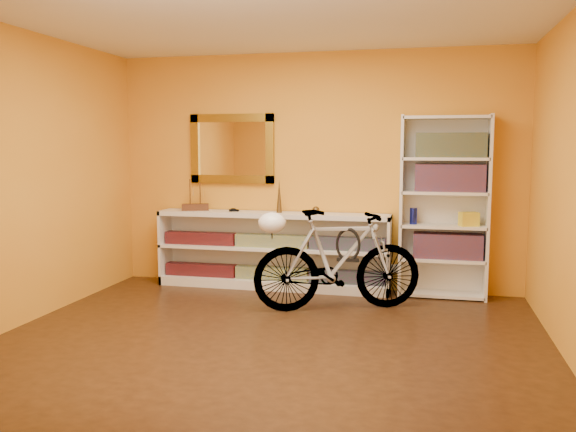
% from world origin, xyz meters
% --- Properties ---
extents(floor, '(4.50, 4.00, 0.01)m').
position_xyz_m(floor, '(0.00, 0.00, -0.01)').
color(floor, black).
rests_on(floor, ground).
extents(ceiling, '(4.50, 4.00, 0.01)m').
position_xyz_m(ceiling, '(0.00, 0.00, 2.60)').
color(ceiling, silver).
rests_on(ceiling, ground).
extents(back_wall, '(4.50, 0.01, 2.60)m').
position_xyz_m(back_wall, '(0.00, 2.00, 1.30)').
color(back_wall, orange).
rests_on(back_wall, ground).
extents(left_wall, '(0.01, 4.00, 2.60)m').
position_xyz_m(left_wall, '(-2.25, 0.00, 1.30)').
color(left_wall, orange).
rests_on(left_wall, ground).
extents(gilt_mirror, '(0.98, 0.06, 0.78)m').
position_xyz_m(gilt_mirror, '(-0.95, 1.97, 1.55)').
color(gilt_mirror, '#7D6116').
rests_on(gilt_mirror, back_wall).
extents(wall_socket, '(0.09, 0.02, 0.09)m').
position_xyz_m(wall_socket, '(0.90, 1.99, 0.25)').
color(wall_socket, silver).
rests_on(wall_socket, back_wall).
extents(console_unit, '(2.60, 0.35, 0.85)m').
position_xyz_m(console_unit, '(-0.44, 1.81, 0.42)').
color(console_unit, silver).
rests_on(console_unit, floor).
extents(cd_row_lower, '(2.50, 0.13, 0.14)m').
position_xyz_m(cd_row_lower, '(-0.44, 1.79, 0.17)').
color(cd_row_lower, black).
rests_on(cd_row_lower, console_unit).
extents(cd_row_upper, '(2.50, 0.13, 0.14)m').
position_xyz_m(cd_row_upper, '(-0.44, 1.79, 0.54)').
color(cd_row_upper, navy).
rests_on(cd_row_upper, console_unit).
extents(model_ship, '(0.32, 0.21, 0.36)m').
position_xyz_m(model_ship, '(-1.35, 1.81, 1.03)').
color(model_ship, '#3F2011').
rests_on(model_ship, console_unit).
extents(toy_car, '(0.00, 0.00, 0.00)m').
position_xyz_m(toy_car, '(-0.88, 1.81, 0.85)').
color(toy_car, black).
rests_on(toy_car, console_unit).
extents(bronze_ornament, '(0.06, 0.06, 0.37)m').
position_xyz_m(bronze_ornament, '(-0.36, 1.81, 1.03)').
color(bronze_ornament, '#513A1B').
rests_on(bronze_ornament, console_unit).
extents(decorative_orb, '(0.08, 0.08, 0.08)m').
position_xyz_m(decorative_orb, '(0.05, 1.81, 0.89)').
color(decorative_orb, '#513A1B').
rests_on(decorative_orb, console_unit).
extents(bookcase, '(0.90, 0.30, 1.90)m').
position_xyz_m(bookcase, '(1.40, 1.84, 0.95)').
color(bookcase, silver).
rests_on(bookcase, floor).
extents(book_row_a, '(0.70, 0.22, 0.26)m').
position_xyz_m(book_row_a, '(1.45, 1.84, 0.55)').
color(book_row_a, maroon).
rests_on(book_row_a, bookcase).
extents(book_row_b, '(0.70, 0.22, 0.28)m').
position_xyz_m(book_row_b, '(1.45, 1.84, 1.25)').
color(book_row_b, maroon).
rests_on(book_row_b, bookcase).
extents(book_row_c, '(0.70, 0.22, 0.25)m').
position_xyz_m(book_row_c, '(1.45, 1.84, 1.59)').
color(book_row_c, '#16424F').
rests_on(book_row_c, bookcase).
extents(travel_mug, '(0.08, 0.08, 0.17)m').
position_xyz_m(travel_mug, '(1.09, 1.82, 0.85)').
color(travel_mug, '#16209B').
rests_on(travel_mug, bookcase).
extents(red_tin, '(0.18, 0.18, 0.20)m').
position_xyz_m(red_tin, '(1.20, 1.87, 1.56)').
color(red_tin, maroon).
rests_on(red_tin, bookcase).
extents(yellow_bag, '(0.21, 0.17, 0.14)m').
position_xyz_m(yellow_bag, '(1.65, 1.80, 0.84)').
color(yellow_bag, yellow).
rests_on(yellow_bag, bookcase).
extents(bicycle, '(1.01, 1.71, 0.98)m').
position_xyz_m(bicycle, '(0.40, 1.09, 0.49)').
color(bicycle, silver).
rests_on(bicycle, floor).
extents(helmet, '(0.26, 0.25, 0.20)m').
position_xyz_m(helmet, '(-0.19, 0.85, 0.86)').
color(helmet, white).
rests_on(helmet, bicycle).
extents(u_lock, '(0.24, 0.03, 0.24)m').
position_xyz_m(u_lock, '(0.50, 1.12, 0.64)').
color(u_lock, black).
rests_on(u_lock, bicycle).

